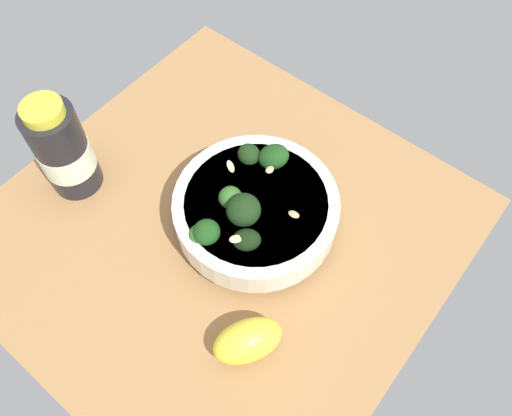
# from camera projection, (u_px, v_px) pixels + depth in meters

# --- Properties ---
(ground_plane) EXTENTS (0.57, 0.57, 0.04)m
(ground_plane) POSITION_uv_depth(u_px,v_px,m) (222.00, 233.00, 0.70)
(ground_plane) COLOR #996D42
(bowl_of_broccoli) EXTENTS (0.21, 0.21, 0.10)m
(bowl_of_broccoli) POSITION_uv_depth(u_px,v_px,m) (255.00, 209.00, 0.65)
(bowl_of_broccoli) COLOR silver
(bowl_of_broccoli) RESTS_ON ground_plane
(lemon_wedge) EXTENTS (0.09, 0.08, 0.05)m
(lemon_wedge) POSITION_uv_depth(u_px,v_px,m) (248.00, 341.00, 0.58)
(lemon_wedge) COLOR yellow
(lemon_wedge) RESTS_ON ground_plane
(bottle_tall) EXTENTS (0.07, 0.07, 0.15)m
(bottle_tall) POSITION_uv_depth(u_px,v_px,m) (63.00, 150.00, 0.66)
(bottle_tall) COLOR black
(bottle_tall) RESTS_ON ground_plane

